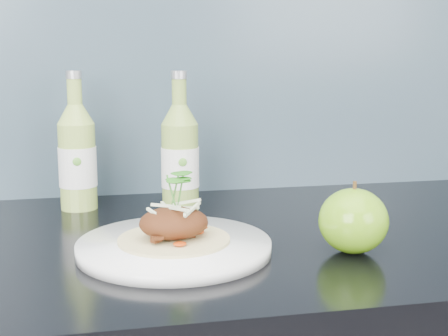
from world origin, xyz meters
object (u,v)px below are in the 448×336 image
Objects in this scene: green_apple at (353,221)px; cider_bottle_right at (180,158)px; dinner_plate at (174,247)px; cider_bottle_left at (77,157)px.

cider_bottle_right reaches higher than green_apple.
dinner_plate is at bearing 168.44° from green_apple.
cider_bottle_left is 1.00× the size of cider_bottle_right.
cider_bottle_right is (0.04, 0.23, 0.08)m from dinner_plate.
cider_bottle_right is at bearing 80.07° from dinner_plate.
green_apple is at bearing -36.35° from cider_bottle_left.
green_apple is 0.42× the size of cider_bottle_left.
cider_bottle_right is (-0.19, 0.27, 0.04)m from green_apple.
dinner_plate is 0.24m from green_apple.
dinner_plate is 1.29× the size of cider_bottle_left.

